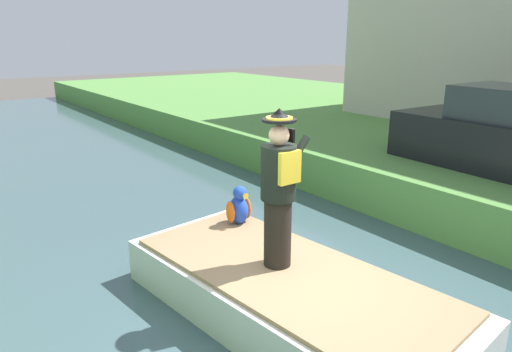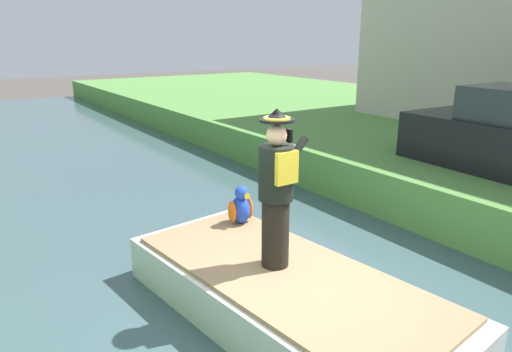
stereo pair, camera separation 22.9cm
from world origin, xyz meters
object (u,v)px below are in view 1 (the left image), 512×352
Objects in this scene: person_pirate at (279,190)px; parrot_plush at (239,207)px; parked_car_dark at (511,136)px; boat at (288,294)px.

person_pirate is 1.52m from parrot_plush.
parrot_plush is 0.14× the size of parked_car_dark.
parrot_plush is at bearing 81.18° from person_pirate.
boat is 1.08× the size of parked_car_dark.
parked_car_dark is (5.04, -1.31, 0.63)m from parrot_plush.
boat is 2.37× the size of person_pirate.
parrot_plush reaches higher than boat.
boat is at bearing -103.22° from parrot_plush.
person_pirate is at bearing -179.96° from parked_car_dark.
person_pirate reaches higher than parked_car_dark.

